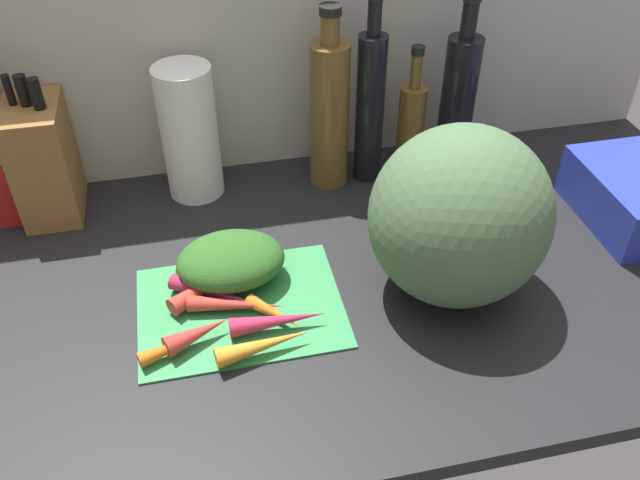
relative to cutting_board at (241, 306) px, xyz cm
name	(u,v)px	position (x,y,z in cm)	size (l,w,h in cm)	color
ground_plane	(303,282)	(11.38, 5.61, -1.90)	(170.00, 80.00, 3.00)	black
wall_back	(259,21)	(11.38, 44.11, 29.60)	(170.00, 3.00, 60.00)	#BCB7AD
cutting_board	(241,306)	(0.00, 0.00, 0.00)	(32.79, 24.96, 0.80)	#338C4C
carrot_0	(278,321)	(5.18, -6.30, 1.96)	(3.12, 3.12, 15.11)	#B2264C
carrot_1	(221,272)	(-2.26, 6.60, 2.11)	(3.42, 3.42, 14.68)	orange
carrot_2	(245,255)	(2.34, 10.72, 1.69)	(2.58, 2.58, 15.30)	orange
carrot_3	(214,281)	(-3.57, 4.80, 1.94)	(3.07, 3.07, 17.26)	red
carrot_4	(275,313)	(5.01, -4.28, 1.56)	(2.31, 2.31, 10.44)	orange
carrot_5	(197,333)	(-7.25, -6.41, 2.10)	(3.39, 3.39, 10.17)	red
carrot_6	(264,345)	(2.28, -10.70, 1.96)	(3.12, 3.12, 14.68)	orange
carrot_7	(174,347)	(-10.80, -7.83, 1.58)	(2.35, 2.35, 10.90)	orange
carrot_8	(215,293)	(-3.71, 2.17, 1.77)	(2.74, 2.74, 15.92)	#B2264C
carrot_9	(236,305)	(-0.68, -1.27, 1.79)	(2.78, 2.78, 15.47)	red
carrot_10	(242,257)	(1.61, 9.89, 2.06)	(3.32, 3.32, 13.30)	orange
carrot_greens_pile	(231,261)	(-0.42, 6.76, 4.19)	(17.94, 13.80, 7.59)	#2D6023
winter_squash	(460,217)	(34.86, -2.31, 14.27)	(28.60, 27.41, 29.35)	#4C6B47
knife_block	(44,159)	(-31.03, 34.56, 10.89)	(10.12, 15.16, 27.62)	olive
paper_towel_roll	(189,133)	(-4.25, 35.11, 12.76)	(10.74, 10.74, 26.32)	white
bottle_0	(329,112)	(22.37, 33.08, 15.07)	(7.58, 7.58, 35.99)	brown
bottle_1	(370,105)	(30.37, 32.97, 15.67)	(5.57, 5.57, 38.03)	black
bottle_2	(411,125)	(39.44, 33.92, 9.73)	(5.40, 5.40, 26.72)	brown
bottle_3	(458,100)	(48.54, 33.21, 14.56)	(6.90, 6.90, 36.30)	black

